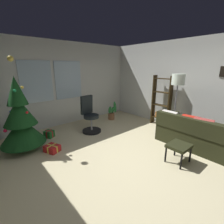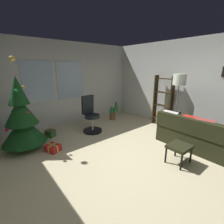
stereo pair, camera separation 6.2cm
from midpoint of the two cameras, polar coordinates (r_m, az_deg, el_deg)
ground_plane at (r=3.54m, az=8.73°, el=-17.84°), size 4.99×6.20×0.10m
wall_back_with_windows at (r=5.55m, az=-16.00°, el=9.61°), size 4.99×0.12×2.68m
wall_right_with_frames at (r=5.18m, az=28.77°, el=7.79°), size 0.12×6.20×2.68m
couch at (r=4.54m, az=30.90°, el=-7.26°), size 1.64×1.83×0.82m
footstool at (r=3.56m, az=23.40°, el=-11.68°), size 0.44×0.39×0.39m
holiday_tree at (r=4.22m, az=-29.15°, el=-2.44°), size 0.99×0.99×2.12m
gift_box_red at (r=4.05m, az=-20.02°, el=-11.95°), size 0.36×0.39×0.16m
gift_box_green at (r=4.82m, az=-20.86°, el=-7.19°), size 0.29×0.30×0.20m
office_chair at (r=4.80m, az=-7.17°, el=-2.05°), size 0.56×0.56×1.09m
bookshelf at (r=5.45m, az=18.07°, el=2.82°), size 0.18×0.64×1.64m
floor_lamp at (r=4.59m, az=23.22°, el=8.90°), size 0.33×0.33×1.72m
potted_plant at (r=5.91m, az=0.78°, el=-0.38°), size 0.43×0.26×0.66m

